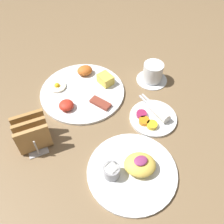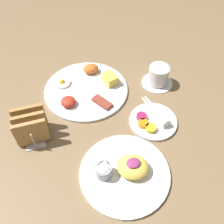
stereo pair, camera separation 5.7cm
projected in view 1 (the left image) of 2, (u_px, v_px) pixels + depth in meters
name	position (u px, v px, depth m)	size (l,w,h in m)	color
ground_plane	(108.00, 131.00, 0.83)	(3.00, 3.00, 0.00)	brown
plate_breakfast	(83.00, 90.00, 0.94)	(0.31, 0.31, 0.05)	white
plate_condiments	(153.00, 117.00, 0.85)	(0.16, 0.18, 0.04)	white
plate_foreground	(132.00, 170.00, 0.72)	(0.26, 0.26, 0.06)	white
toast_rack	(32.00, 133.00, 0.76)	(0.10, 0.12, 0.10)	#B7B7BC
coffee_cup	(153.00, 73.00, 0.96)	(0.12, 0.12, 0.08)	white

